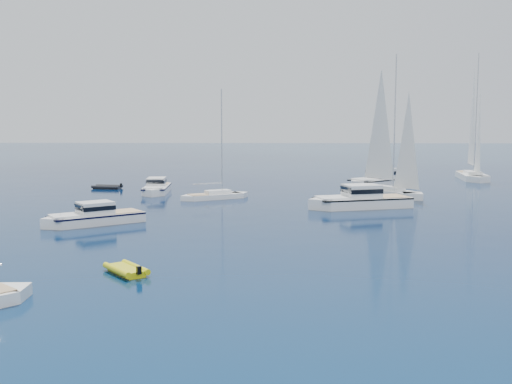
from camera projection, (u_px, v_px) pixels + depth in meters
ground at (221, 286)px, 33.06m from camera, size 400.00×400.00×0.00m
motor_cruiser_left at (94, 224)px, 52.48m from camera, size 9.21×7.83×2.45m
motor_cruiser_centre at (359, 208)px, 62.20m from camera, size 11.99×6.69×3.01m
motor_cruiser_distant at (381, 187)px, 81.66m from camera, size 11.46×10.45×3.13m
motor_cruiser_horizon at (157, 193)px, 74.69m from camera, size 3.27×9.22×2.38m
sailboat_centre at (215, 199)px, 69.21m from camera, size 8.63×6.25×12.72m
sailboat_sails_r at (385, 196)px, 71.83m from camera, size 9.34×10.86×16.81m
sailboat_sails_far at (472, 179)px, 91.92m from camera, size 4.97×13.33×19.12m
tender_yellow at (126, 273)px, 35.68m from camera, size 3.51×3.76×0.95m
tender_grey_far at (107, 189)px, 79.30m from camera, size 4.13×2.70×0.95m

